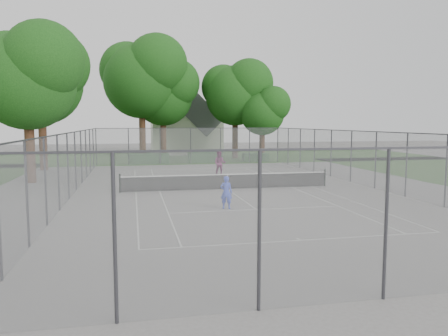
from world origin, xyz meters
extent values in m
plane|color=slate|center=(0.00, 0.00, 0.00)|extent=(120.00, 120.00, 0.00)
cube|color=#224814|center=(0.00, 26.00, 0.00)|extent=(60.00, 20.00, 0.00)
cube|color=beige|center=(0.00, -11.88, 0.01)|extent=(10.97, 0.06, 0.01)
cube|color=beige|center=(0.00, 11.88, 0.01)|extent=(10.97, 0.06, 0.01)
cube|color=beige|center=(-5.49, 0.00, 0.01)|extent=(0.06, 23.77, 0.01)
cube|color=beige|center=(5.49, 0.00, 0.01)|extent=(0.06, 23.77, 0.01)
cube|color=beige|center=(-4.12, 0.00, 0.01)|extent=(0.06, 23.77, 0.01)
cube|color=beige|center=(4.12, 0.00, 0.01)|extent=(0.06, 23.77, 0.01)
cube|color=beige|center=(0.00, -6.40, 0.01)|extent=(8.23, 0.06, 0.01)
cube|color=beige|center=(0.00, 6.40, 0.01)|extent=(8.23, 0.06, 0.01)
cube|color=beige|center=(0.00, 0.00, 0.01)|extent=(0.06, 12.80, 0.01)
cube|color=beige|center=(0.00, -11.73, 0.01)|extent=(0.06, 0.30, 0.01)
cube|color=beige|center=(0.00, 11.73, 0.01)|extent=(0.06, 0.30, 0.01)
cylinder|color=black|center=(-6.39, 0.00, 0.55)|extent=(0.10, 0.10, 1.10)
cylinder|color=black|center=(6.39, 0.00, 0.55)|extent=(0.10, 0.10, 1.10)
cube|color=black|center=(0.00, 0.00, 0.45)|extent=(12.67, 0.01, 0.86)
cube|color=silver|center=(0.00, 0.00, 0.91)|extent=(12.77, 0.03, 0.06)
cube|color=silver|center=(0.00, 0.00, 0.44)|extent=(0.05, 0.02, 0.88)
cylinder|color=#38383D|center=(-9.00, 17.00, 1.75)|extent=(0.08, 0.08, 3.50)
cylinder|color=#38383D|center=(9.00, 17.00, 1.75)|extent=(0.08, 0.08, 3.50)
cube|color=slate|center=(0.00, -17.00, 1.75)|extent=(18.00, 0.02, 3.50)
cube|color=slate|center=(0.00, 17.00, 1.75)|extent=(18.00, 0.02, 3.50)
cube|color=slate|center=(-9.00, 0.00, 1.75)|extent=(0.02, 34.00, 3.50)
cube|color=slate|center=(9.00, 0.00, 1.75)|extent=(0.02, 34.00, 3.50)
cube|color=#38383D|center=(0.00, -17.00, 3.50)|extent=(18.00, 0.05, 0.05)
cube|color=#38383D|center=(0.00, 17.00, 3.50)|extent=(18.00, 0.05, 0.05)
cube|color=#38383D|center=(-9.00, 0.00, 3.50)|extent=(0.05, 34.00, 0.05)
cube|color=#38383D|center=(9.00, 0.00, 3.50)|extent=(0.05, 34.00, 0.05)
cylinder|color=#3D2216|center=(-4.55, 22.59, 2.84)|extent=(0.69, 0.69, 5.68)
sphere|color=#133D10|center=(-4.55, 22.59, 8.51)|extent=(8.08, 8.08, 8.08)
sphere|color=#133D10|center=(-2.93, 21.37, 10.12)|extent=(6.46, 6.46, 6.46)
sphere|color=#133D10|center=(-5.96, 23.59, 9.72)|extent=(6.06, 6.06, 6.06)
cylinder|color=#3D2216|center=(-2.22, 23.54, 2.34)|extent=(0.65, 0.65, 4.68)
sphere|color=#133D10|center=(-2.22, 23.54, 7.00)|extent=(6.65, 6.65, 6.65)
sphere|color=#133D10|center=(-0.89, 22.54, 8.33)|extent=(5.32, 5.32, 5.32)
sphere|color=#133D10|center=(-3.39, 24.37, 8.00)|extent=(4.99, 4.99, 4.99)
cylinder|color=#3D2216|center=(5.75, 22.36, 2.35)|extent=(0.65, 0.65, 4.70)
sphere|color=#133D10|center=(5.75, 22.36, 7.04)|extent=(6.68, 6.68, 6.68)
sphere|color=#133D10|center=(7.09, 21.35, 8.37)|extent=(5.35, 5.35, 5.35)
sphere|color=#133D10|center=(4.58, 23.19, 8.04)|extent=(5.01, 5.01, 5.01)
cylinder|color=#3D2216|center=(8.24, 20.03, 1.69)|extent=(0.59, 0.59, 3.38)
sphere|color=#133D10|center=(8.24, 20.03, 5.06)|extent=(4.80, 4.80, 4.80)
sphere|color=#133D10|center=(9.20, 19.31, 6.02)|extent=(3.84, 3.84, 3.84)
sphere|color=#133D10|center=(7.40, 20.63, 5.78)|extent=(3.60, 3.60, 3.60)
cylinder|color=#3D2216|center=(-13.09, 13.78, 2.46)|extent=(0.66, 0.66, 4.91)
sphere|color=#133D10|center=(-13.09, 13.78, 7.36)|extent=(6.99, 6.99, 6.99)
sphere|color=#133D10|center=(-11.70, 12.73, 8.76)|extent=(5.59, 5.59, 5.59)
sphere|color=#133D10|center=(-14.32, 14.66, 8.41)|extent=(5.24, 5.24, 5.24)
cylinder|color=#3D2216|center=(-12.40, 5.63, 2.26)|extent=(0.64, 0.64, 4.52)
sphere|color=#133D10|center=(-12.40, 5.63, 6.76)|extent=(6.42, 6.42, 6.42)
sphere|color=#133D10|center=(-11.11, 4.67, 8.05)|extent=(5.14, 5.14, 5.14)
sphere|color=#133D10|center=(-13.52, 6.43, 7.73)|extent=(4.82, 4.82, 4.82)
cube|color=#184716|center=(-4.10, 17.71, 0.49)|extent=(3.96, 1.19, 0.99)
cube|color=#184716|center=(1.62, 17.93, 0.56)|extent=(3.54, 1.01, 1.11)
cube|color=#184716|center=(7.03, 18.40, 0.41)|extent=(2.70, 0.99, 0.81)
cube|color=beige|center=(1.21, 31.09, 3.29)|extent=(8.77, 6.58, 6.58)
cube|color=#4B4C50|center=(1.21, 31.09, 6.58)|extent=(8.69, 6.80, 8.69)
imported|color=blue|center=(-1.33, -5.89, 0.78)|extent=(0.67, 0.56, 1.57)
imported|color=#752758|center=(0.88, 6.78, 0.95)|extent=(1.12, 1.01, 1.89)
camera|label=1|loc=(-5.61, -25.77, 4.07)|focal=35.00mm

